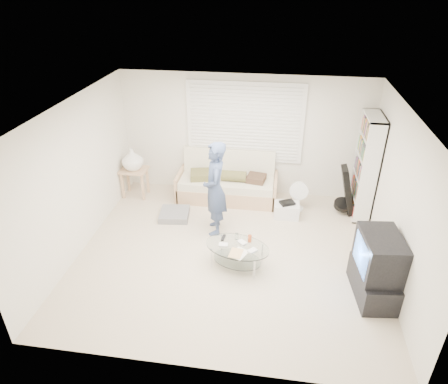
% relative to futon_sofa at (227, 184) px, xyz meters
% --- Properties ---
extents(ground, '(5.00, 5.00, 0.00)m').
position_rel_futon_sofa_xyz_m(ground, '(0.30, -1.87, -0.33)').
color(ground, beige).
rests_on(ground, ground).
extents(room_shell, '(5.02, 4.52, 2.51)m').
position_rel_futon_sofa_xyz_m(room_shell, '(0.30, -1.39, 1.30)').
color(room_shell, silver).
rests_on(room_shell, ground).
extents(window_blinds, '(2.32, 0.08, 1.62)m').
position_rel_futon_sofa_xyz_m(window_blinds, '(0.30, 0.33, 1.22)').
color(window_blinds, silver).
rests_on(window_blinds, ground).
extents(futon_sofa, '(2.03, 0.82, 0.99)m').
position_rel_futon_sofa_xyz_m(futon_sofa, '(0.00, 0.00, 0.00)').
color(futon_sofa, tan).
rests_on(futon_sofa, ground).
extents(grey_floor_pillow, '(0.61, 0.61, 0.12)m').
position_rel_futon_sofa_xyz_m(grey_floor_pillow, '(-0.91, -0.89, -0.26)').
color(grey_floor_pillow, slate).
rests_on(grey_floor_pillow, ground).
extents(side_table, '(0.54, 0.43, 1.07)m').
position_rel_futon_sofa_xyz_m(side_table, '(-1.92, -0.17, 0.47)').
color(side_table, tan).
rests_on(side_table, ground).
extents(bookshelf, '(0.31, 0.84, 1.99)m').
position_rel_futon_sofa_xyz_m(bookshelf, '(2.62, -0.21, 0.67)').
color(bookshelf, white).
rests_on(bookshelf, ground).
extents(guitar_case, '(0.38, 0.36, 0.96)m').
position_rel_futon_sofa_xyz_m(guitar_case, '(2.35, -0.26, 0.11)').
color(guitar_case, black).
rests_on(guitar_case, ground).
extents(floor_fan, '(0.37, 0.25, 0.62)m').
position_rel_futon_sofa_xyz_m(floor_fan, '(1.45, -0.24, 0.03)').
color(floor_fan, white).
rests_on(floor_fan, ground).
extents(storage_bin, '(0.48, 0.34, 0.33)m').
position_rel_futon_sofa_xyz_m(storage_bin, '(1.23, -0.56, -0.18)').
color(storage_bin, white).
rests_on(storage_bin, ground).
extents(tv_unit, '(0.61, 0.99, 1.03)m').
position_rel_futon_sofa_xyz_m(tv_unit, '(2.49, -2.52, 0.17)').
color(tv_unit, black).
rests_on(tv_unit, ground).
extents(coffee_table, '(1.16, 0.88, 0.51)m').
position_rel_futon_sofa_xyz_m(coffee_table, '(0.47, -2.16, -0.01)').
color(coffee_table, silver).
rests_on(coffee_table, ground).
extents(standing_person, '(0.53, 0.70, 1.73)m').
position_rel_futon_sofa_xyz_m(standing_person, '(-0.05, -1.22, 0.54)').
color(standing_person, '#314B62').
rests_on(standing_person, ground).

